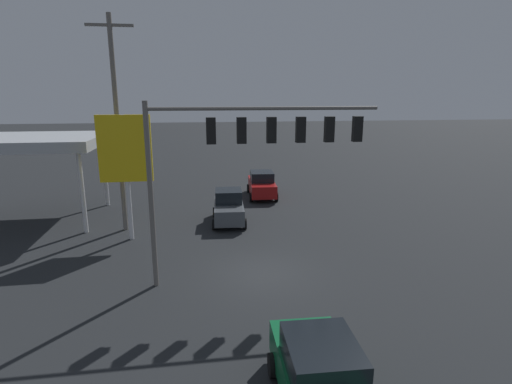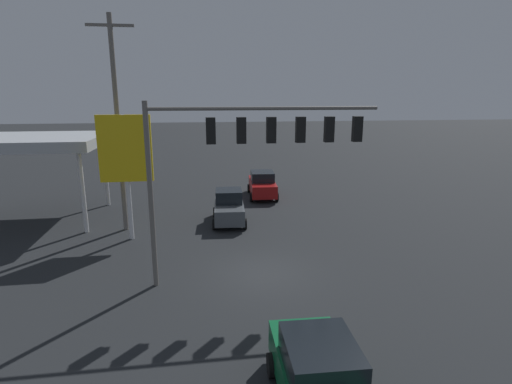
# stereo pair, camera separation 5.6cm
# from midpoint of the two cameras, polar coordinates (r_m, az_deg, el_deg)

# --- Properties ---
(ground_plane) EXTENTS (200.00, 200.00, 0.00)m
(ground_plane) POSITION_cam_midpoint_polar(r_m,az_deg,el_deg) (17.62, 0.88, -11.48)
(ground_plane) COLOR black
(traffic_signal_assembly) EXTENTS (9.02, 0.43, 7.30)m
(traffic_signal_assembly) POSITION_cam_midpoint_polar(r_m,az_deg,el_deg) (15.52, -0.66, 7.08)
(traffic_signal_assembly) COLOR slate
(traffic_signal_assembly) RESTS_ON ground
(utility_pole) EXTENTS (2.40, 0.26, 11.56)m
(utility_pole) POSITION_cam_midpoint_polar(r_m,az_deg,el_deg) (23.01, -19.27, 9.39)
(utility_pole) COLOR slate
(utility_pole) RESTS_ON ground
(gas_station_canopy) EXTENTS (9.17, 7.00, 5.13)m
(gas_station_canopy) POSITION_cam_midpoint_polar(r_m,az_deg,el_deg) (27.45, -30.66, 6.08)
(gas_station_canopy) COLOR #B2B7BC
(gas_station_canopy) RESTS_ON ground
(price_sign) EXTENTS (2.65, 0.27, 6.55)m
(price_sign) POSITION_cam_midpoint_polar(r_m,az_deg,el_deg) (21.43, -18.25, 5.30)
(price_sign) COLOR silver
(price_sign) RESTS_ON ground
(hatchback_crossing) EXTENTS (2.14, 3.89, 1.97)m
(hatchback_crossing) POSITION_cam_midpoint_polar(r_m,az_deg,el_deg) (24.01, -3.98, -2.18)
(hatchback_crossing) COLOR #474C51
(hatchback_crossing) RESTS_ON ground
(sedan_waiting) EXTENTS (2.17, 4.45, 1.93)m
(sedan_waiting) POSITION_cam_midpoint_polar(r_m,az_deg,el_deg) (10.54, 9.08, -24.89)
(sedan_waiting) COLOR #0C592D
(sedan_waiting) RESTS_ON ground
(sedan_far) EXTENTS (2.29, 4.51, 1.93)m
(sedan_far) POSITION_cam_midpoint_polar(r_m,az_deg,el_deg) (30.02, 0.78, 1.09)
(sedan_far) COLOR maroon
(sedan_far) RESTS_ON ground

